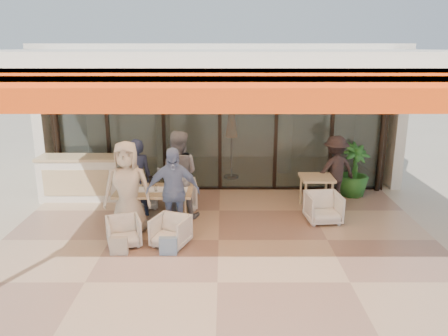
{
  "coord_description": "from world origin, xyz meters",
  "views": [
    {
      "loc": [
        0.1,
        -7.37,
        3.44
      ],
      "look_at": [
        0.1,
        0.9,
        1.15
      ],
      "focal_mm": 35.0,
      "sensor_mm": 36.0,
      "label": 1
    }
  ],
  "objects_px": {
    "chair_far_left": "(143,195)",
    "diner_grey": "(178,175)",
    "chair_near_right": "(171,230)",
    "side_chair": "(323,206)",
    "host_counter": "(80,178)",
    "diner_periwinkle": "(173,192)",
    "standing_woman": "(335,170)",
    "dining_table": "(154,192)",
    "diner_navy": "(137,179)",
    "potted_palm": "(354,170)",
    "side_table": "(317,181)",
    "chair_near_left": "(124,230)",
    "chair_far_right": "(181,193)",
    "diner_cream": "(128,189)"
  },
  "relations": [
    {
      "from": "diner_cream",
      "to": "standing_woman",
      "type": "height_order",
      "value": "diner_cream"
    },
    {
      "from": "diner_cream",
      "to": "potted_palm",
      "type": "relative_size",
      "value": 1.41
    },
    {
      "from": "diner_grey",
      "to": "side_table",
      "type": "bearing_deg",
      "value": -168.47
    },
    {
      "from": "host_counter",
      "to": "chair_far_right",
      "type": "distance_m",
      "value": 2.45
    },
    {
      "from": "chair_far_right",
      "to": "diner_periwinkle",
      "type": "height_order",
      "value": "diner_periwinkle"
    },
    {
      "from": "chair_far_left",
      "to": "chair_far_right",
      "type": "xyz_separation_m",
      "value": [
        0.84,
        0.0,
        0.05
      ]
    },
    {
      "from": "diner_periwinkle",
      "to": "potted_palm",
      "type": "relative_size",
      "value": 1.33
    },
    {
      "from": "chair_far_left",
      "to": "diner_cream",
      "type": "relative_size",
      "value": 0.33
    },
    {
      "from": "chair_near_right",
      "to": "standing_woman",
      "type": "height_order",
      "value": "standing_woman"
    },
    {
      "from": "host_counter",
      "to": "diner_cream",
      "type": "relative_size",
      "value": 1.02
    },
    {
      "from": "host_counter",
      "to": "chair_near_left",
      "type": "height_order",
      "value": "host_counter"
    },
    {
      "from": "host_counter",
      "to": "standing_woman",
      "type": "relative_size",
      "value": 1.19
    },
    {
      "from": "host_counter",
      "to": "diner_cream",
      "type": "xyz_separation_m",
      "value": [
        1.53,
        -1.98,
        0.37
      ]
    },
    {
      "from": "chair_far_left",
      "to": "standing_woman",
      "type": "xyz_separation_m",
      "value": [
        4.3,
        0.39,
        0.47
      ]
    },
    {
      "from": "host_counter",
      "to": "chair_near_left",
      "type": "distance_m",
      "value": 2.92
    },
    {
      "from": "chair_far_right",
      "to": "standing_woman",
      "type": "distance_m",
      "value": 3.5
    },
    {
      "from": "chair_near_right",
      "to": "side_chair",
      "type": "relative_size",
      "value": 0.9
    },
    {
      "from": "chair_near_left",
      "to": "diner_cream",
      "type": "distance_m",
      "value": 0.79
    },
    {
      "from": "dining_table",
      "to": "side_chair",
      "type": "relative_size",
      "value": 2.21
    },
    {
      "from": "diner_grey",
      "to": "dining_table",
      "type": "bearing_deg",
      "value": 49.23
    },
    {
      "from": "diner_navy",
      "to": "potted_palm",
      "type": "xyz_separation_m",
      "value": [
        4.85,
        1.3,
        -0.2
      ]
    },
    {
      "from": "chair_far_left",
      "to": "diner_navy",
      "type": "distance_m",
      "value": 0.73
    },
    {
      "from": "diner_navy",
      "to": "standing_woman",
      "type": "bearing_deg",
      "value": 173.33
    },
    {
      "from": "chair_far_left",
      "to": "side_table",
      "type": "height_order",
      "value": "side_table"
    },
    {
      "from": "diner_navy",
      "to": "potted_palm",
      "type": "height_order",
      "value": "diner_navy"
    },
    {
      "from": "chair_near_right",
      "to": "diner_cream",
      "type": "distance_m",
      "value": 1.15
    },
    {
      "from": "side_chair",
      "to": "diner_navy",
      "type": "bearing_deg",
      "value": 170.32
    },
    {
      "from": "chair_far_left",
      "to": "diner_grey",
      "type": "relative_size",
      "value": 0.33
    },
    {
      "from": "chair_near_right",
      "to": "side_chair",
      "type": "xyz_separation_m",
      "value": [
        2.96,
        1.09,
        0.04
      ]
    },
    {
      "from": "dining_table",
      "to": "chair_far_right",
      "type": "xyz_separation_m",
      "value": [
        0.43,
        0.94,
        -0.34
      ]
    },
    {
      "from": "chair_far_right",
      "to": "standing_woman",
      "type": "height_order",
      "value": "standing_woman"
    },
    {
      "from": "chair_near_right",
      "to": "diner_periwinkle",
      "type": "distance_m",
      "value": 0.74
    },
    {
      "from": "diner_periwinkle",
      "to": "diner_navy",
      "type": "bearing_deg",
      "value": 127.77
    },
    {
      "from": "diner_grey",
      "to": "side_table",
      "type": "relative_size",
      "value": 2.46
    },
    {
      "from": "chair_far_left",
      "to": "chair_near_right",
      "type": "height_order",
      "value": "chair_near_right"
    },
    {
      "from": "host_counter",
      "to": "diner_grey",
      "type": "bearing_deg",
      "value": -24.36
    },
    {
      "from": "diner_grey",
      "to": "side_table",
      "type": "height_order",
      "value": "diner_grey"
    },
    {
      "from": "diner_periwinkle",
      "to": "side_chair",
      "type": "bearing_deg",
      "value": 6.07
    },
    {
      "from": "side_table",
      "to": "diner_periwinkle",
      "type": "bearing_deg",
      "value": -155.6
    },
    {
      "from": "chair_far_left",
      "to": "chair_far_right",
      "type": "distance_m",
      "value": 0.84
    },
    {
      "from": "chair_near_left",
      "to": "diner_navy",
      "type": "bearing_deg",
      "value": 70.68
    },
    {
      "from": "diner_navy",
      "to": "side_table",
      "type": "bearing_deg",
      "value": 168.27
    },
    {
      "from": "standing_woman",
      "to": "host_counter",
      "type": "bearing_deg",
      "value": -20.61
    },
    {
      "from": "chair_far_left",
      "to": "side_chair",
      "type": "xyz_separation_m",
      "value": [
        3.8,
        -0.81,
        0.04
      ]
    },
    {
      "from": "chair_near_right",
      "to": "standing_woman",
      "type": "distance_m",
      "value": 4.17
    },
    {
      "from": "diner_periwinkle",
      "to": "potted_palm",
      "type": "height_order",
      "value": "diner_periwinkle"
    },
    {
      "from": "dining_table",
      "to": "chair_far_left",
      "type": "height_order",
      "value": "dining_table"
    },
    {
      "from": "dining_table",
      "to": "potted_palm",
      "type": "bearing_deg",
      "value": 21.46
    },
    {
      "from": "side_chair",
      "to": "chair_near_left",
      "type": "bearing_deg",
      "value": -169.01
    },
    {
      "from": "host_counter",
      "to": "diner_periwinkle",
      "type": "distance_m",
      "value": 3.11
    }
  ]
}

